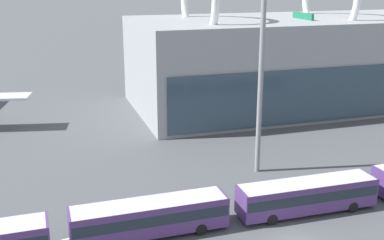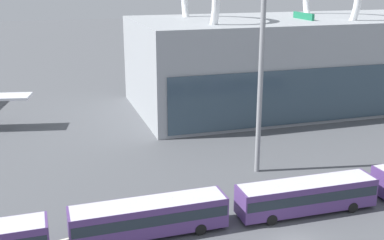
% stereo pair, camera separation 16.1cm
% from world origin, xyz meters
% --- Properties ---
extents(airliner_at_gate_far, '(34.38, 37.56, 15.37)m').
position_xyz_m(airliner_at_gate_far, '(21.99, 52.28, 5.62)').
color(airliner_at_gate_far, white).
rests_on(airliner_at_gate_far, ground_plane).
extents(shuttle_bus_1, '(13.18, 2.97, 3.01)m').
position_xyz_m(shuttle_bus_1, '(-10.84, 5.35, 1.78)').
color(shuttle_bus_1, '#56387A').
rests_on(shuttle_bus_1, ground_plane).
extents(shuttle_bus_2, '(13.18, 3.00, 3.01)m').
position_xyz_m(shuttle_bus_2, '(3.79, 5.07, 1.78)').
color(shuttle_bus_2, '#56387A').
rests_on(shuttle_bus_2, ground_plane).
extents(lane_stripe_1, '(10.99, 2.94, 0.01)m').
position_xyz_m(lane_stripe_1, '(-8.78, 6.29, 0.00)').
color(lane_stripe_1, silver).
rests_on(lane_stripe_1, ground_plane).
extents(lane_stripe_2, '(7.32, 1.79, 0.01)m').
position_xyz_m(lane_stripe_2, '(-15.16, 7.26, 0.00)').
color(lane_stripe_2, silver).
rests_on(lane_stripe_2, ground_plane).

